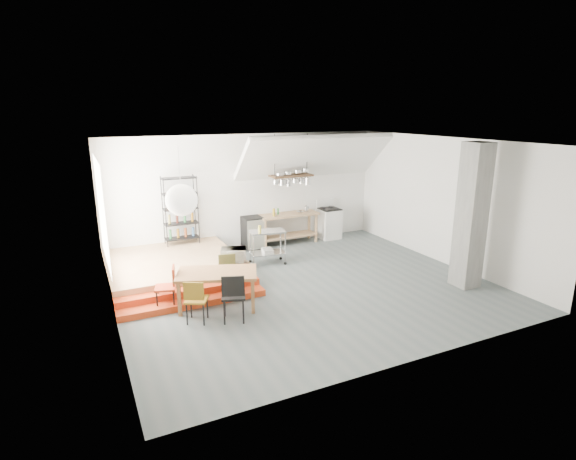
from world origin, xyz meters
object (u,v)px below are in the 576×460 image
stove (329,223)px  dining_table (217,276)px  mini_fridge (253,233)px  rolling_cart (267,243)px

stove → dining_table: size_ratio=0.67×
dining_table → stove: bearing=56.9°
stove → dining_table: 5.68m
stove → mini_fridge: stove is taller
rolling_cart → mini_fridge: mini_fridge is taller
stove → rolling_cart: 2.99m
rolling_cart → mini_fridge: (0.15, 1.44, -0.11)m
dining_table → rolling_cart: (1.93, 1.96, -0.09)m
stove → mini_fridge: bearing=179.0°
mini_fridge → dining_table: bearing=-121.4°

